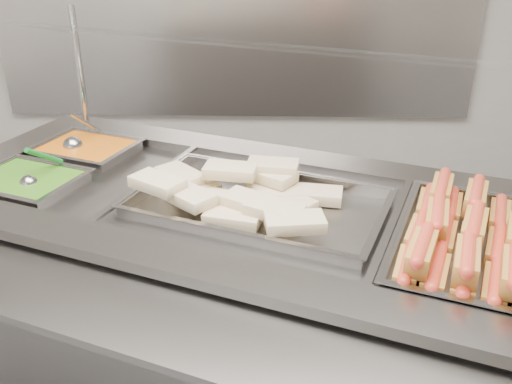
{
  "coord_description": "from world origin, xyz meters",
  "views": [
    {
      "loc": [
        0.23,
        -1.16,
        1.79
      ],
      "look_at": [
        0.18,
        0.43,
        1.02
      ],
      "focal_mm": 40.0,
      "sensor_mm": 36.0,
      "label": 1
    }
  ],
  "objects_px": {
    "steam_counter": "(242,322)",
    "pan_wraps": "(259,208)",
    "ladle": "(74,145)",
    "serving_spoon": "(32,179)",
    "sneeze_guard": "(269,52)",
    "pan_hotdogs": "(468,254)"
  },
  "relations": [
    {
      "from": "pan_hotdogs",
      "to": "serving_spoon",
      "type": "relative_size",
      "value": 3.69
    },
    {
      "from": "pan_hotdogs",
      "to": "serving_spoon",
      "type": "distance_m",
      "value": 1.38
    },
    {
      "from": "steam_counter",
      "to": "pan_hotdogs",
      "type": "xyz_separation_m",
      "value": [
        0.65,
        -0.25,
        0.45
      ]
    },
    {
      "from": "sneeze_guard",
      "to": "steam_counter",
      "type": "bearing_deg",
      "value": -110.93
    },
    {
      "from": "pan_hotdogs",
      "to": "pan_wraps",
      "type": "distance_m",
      "value": 0.63
    },
    {
      "from": "steam_counter",
      "to": "pan_wraps",
      "type": "distance_m",
      "value": 0.47
    },
    {
      "from": "steam_counter",
      "to": "pan_wraps",
      "type": "bearing_deg",
      "value": -20.93
    },
    {
      "from": "ladle",
      "to": "serving_spoon",
      "type": "distance_m",
      "value": 0.32
    },
    {
      "from": "serving_spoon",
      "to": "pan_hotdogs",
      "type": "bearing_deg",
      "value": -14.04
    },
    {
      "from": "steam_counter",
      "to": "sneeze_guard",
      "type": "distance_m",
      "value": 0.93
    },
    {
      "from": "pan_hotdogs",
      "to": "ladle",
      "type": "relative_size",
      "value": 3.49
    },
    {
      "from": "ladle",
      "to": "pan_wraps",
      "type": "bearing_deg",
      "value": -30.87
    },
    {
      "from": "serving_spoon",
      "to": "pan_wraps",
      "type": "bearing_deg",
      "value": -8.41
    },
    {
      "from": "serving_spoon",
      "to": "ladle",
      "type": "bearing_deg",
      "value": 83.08
    },
    {
      "from": "steam_counter",
      "to": "pan_wraps",
      "type": "xyz_separation_m",
      "value": [
        0.06,
        -0.02,
        0.47
      ]
    },
    {
      "from": "pan_wraps",
      "to": "ladle",
      "type": "xyz_separation_m",
      "value": [
        -0.72,
        0.43,
        0.04
      ]
    },
    {
      "from": "pan_wraps",
      "to": "serving_spoon",
      "type": "height_order",
      "value": "serving_spoon"
    },
    {
      "from": "pan_hotdogs",
      "to": "serving_spoon",
      "type": "height_order",
      "value": "serving_spoon"
    },
    {
      "from": "pan_hotdogs",
      "to": "pan_wraps",
      "type": "xyz_separation_m",
      "value": [
        -0.58,
        0.22,
        0.02
      ]
    },
    {
      "from": "steam_counter",
      "to": "sneeze_guard",
      "type": "xyz_separation_m",
      "value": [
        0.09,
        0.23,
        0.9
      ]
    },
    {
      "from": "sneeze_guard",
      "to": "serving_spoon",
      "type": "relative_size",
      "value": 9.56
    },
    {
      "from": "pan_hotdogs",
      "to": "steam_counter",
      "type": "bearing_deg",
      "value": 159.07
    }
  ]
}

